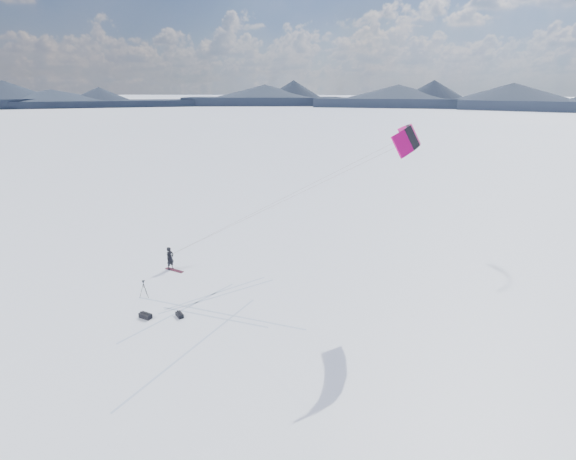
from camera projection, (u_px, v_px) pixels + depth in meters
The scene contains 9 objects.
ground at pixel (162, 297), 27.56m from camera, with size 1800.00×1800.00×0.00m, color white.
horizon_hills at pixel (156, 245), 26.39m from camera, with size 704.00×704.42×8.88m.
snow_tracks at pixel (151, 297), 27.56m from camera, with size 14.76×10.25×0.01m.
snowkiter at pixel (171, 269), 31.81m from camera, with size 0.66×0.43×1.80m, color black.
snowboard at pixel (174, 270), 31.61m from camera, with size 1.67×0.31×0.04m, color maroon.
tripod at pixel (144, 286), 27.37m from camera, with size 0.55×0.61×1.18m.
gear_bag_a at pixel (145, 316), 25.00m from camera, with size 0.79×0.37×0.35m.
gear_bag_b at pixel (180, 315), 25.16m from camera, with size 0.71×0.57×0.29m.
power_kite at pixel (406, 139), 23.69m from camera, with size 17.37×5.40×10.03m.
Camera 1 is at (18.95, -17.88, 13.06)m, focal length 26.00 mm.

